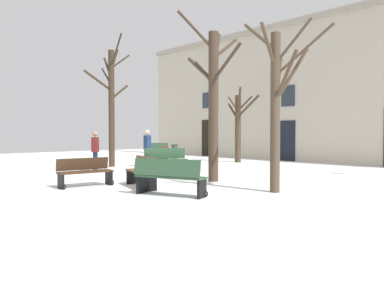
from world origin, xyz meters
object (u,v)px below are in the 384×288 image
Objects in this scene: litter_bin at (174,152)px; bench_by_litter_bin at (169,176)px; tree_left_of_center at (238,124)px; person_near_bench at (95,149)px; person_crossing_plaza at (147,146)px; bench_back_to_back_right at (156,149)px; bench_near_lamp at (143,171)px; tree_foreground at (213,98)px; bench_facing_shops at (166,159)px; tree_right_of_center at (277,101)px; bench_near_center_tree at (85,172)px; bench_far_corner at (163,153)px; tree_near_facade at (111,103)px.

bench_by_litter_bin reaches higher than litter_bin.
person_near_bench is (-0.97, -7.92, -1.11)m from tree_left_of_center.
bench_by_litter_bin is 1.13× the size of person_crossing_plaza.
tree_left_of_center is 5.36m from person_crossing_plaza.
bench_by_litter_bin is at bearing 115.41° from bench_back_to_back_right.
litter_bin is at bearing -172.94° from tree_left_of_center.
person_crossing_plaza is at bearing 159.76° from bench_near_lamp.
person_near_bench is at bearing -96.97° from tree_left_of_center.
bench_facing_shops is (-3.71, 1.06, -2.23)m from tree_foreground.
bench_facing_shops is at bearing 164.04° from tree_foreground.
tree_right_of_center is 2.76× the size of person_crossing_plaza.
tree_right_of_center is 5.86m from bench_near_center_tree.
bench_facing_shops is at bearing -9.16° from bench_far_corner.
tree_left_of_center is at bearing 131.67° from bench_near_lamp.
tree_near_facade is 6.79m from tree_left_of_center.
tree_foreground is at bearing -82.35° from bench_facing_shops.
tree_left_of_center is at bearing 21.32° from bench_near_center_tree.
tree_right_of_center reaches higher than person_near_bench.
tree_left_of_center is 4.58× the size of litter_bin.
bench_facing_shops reaches higher than bench_near_center_tree.
bench_facing_shops is (5.41, -5.10, 0.05)m from litter_bin.
bench_near_center_tree is 6.64m from person_crossing_plaza.
bench_back_to_back_right is at bearing 158.06° from bench_near_lamp.
tree_near_facade is at bearing -110.71° from tree_left_of_center.
tree_foreground is at bearing -55.86° from tree_left_of_center.
bench_far_corner is at bearing 106.28° from tree_near_facade.
person_crossing_plaza reaches higher than bench_near_lamp.
tree_right_of_center is at bearing -1.34° from person_crossing_plaza.
tree_foreground reaches higher than bench_far_corner.
bench_by_litter_bin is (1.30, -2.93, -2.22)m from tree_foreground.
bench_by_litter_bin is at bearing 30.95° from person_near_bench.
bench_far_corner is at bearing 159.79° from person_near_bench.
bench_by_litter_bin is 11.97m from bench_far_corner.
person_near_bench reaches higher than bench_back_to_back_right.
tree_near_facade is 7.58m from bench_near_lamp.
litter_bin is 12.29m from bench_near_lamp.
person_crossing_plaza is (-8.51, 2.07, -1.48)m from tree_right_of_center.
litter_bin is 0.52× the size of bench_far_corner.
bench_back_to_back_right is 10.14m from person_near_bench.
bench_facing_shops is 1.10× the size of person_near_bench.
tree_right_of_center is at bearing -79.62° from bench_facing_shops.
tree_foreground is 9.53m from bench_far_corner.
bench_near_lamp is (-3.19, -2.05, -1.97)m from tree_right_of_center.
tree_near_facade is 6.64m from litter_bin.
tree_near_facade is 4.12m from bench_facing_shops.
bench_facing_shops reaches higher than bench_far_corner.
bench_near_center_tree is (2.01, -4.72, -0.05)m from bench_facing_shops.
litter_bin is 1.98m from bench_far_corner.
bench_far_corner is at bearing 142.14° from person_crossing_plaza.
litter_bin is 13.83m from bench_by_litter_bin.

